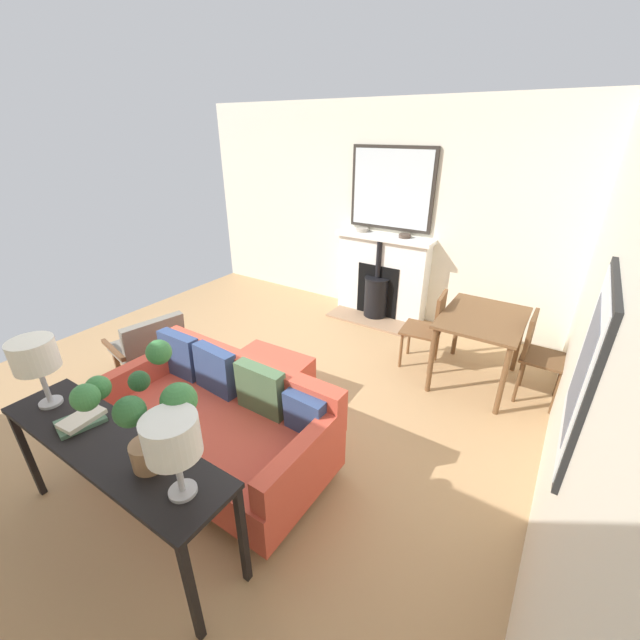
{
  "coord_description": "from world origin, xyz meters",
  "views": [
    {
      "loc": [
        2.37,
        2.44,
        2.4
      ],
      "look_at": [
        -0.56,
        0.53,
        0.71
      ],
      "focal_mm": 22.29,
      "sensor_mm": 36.0,
      "label": 1
    }
  ],
  "objects_px": {
    "sofa": "(219,421)",
    "table_lamp_near_end": "(34,357)",
    "book_stack": "(81,420)",
    "dining_table": "(482,326)",
    "dining_chair_near_fireplace": "(430,325)",
    "ottoman": "(269,374)",
    "console_table": "(112,453)",
    "armchair_accent": "(150,344)",
    "mantel_bowl_far": "(405,236)",
    "dining_chair_by_back_wall": "(537,350)",
    "potted_plant": "(145,408)",
    "mantel_bowl_near": "(362,230)",
    "table_lamp_far_end": "(172,439)",
    "fireplace": "(381,280)"
  },
  "relations": [
    {
      "from": "ottoman",
      "to": "console_table",
      "type": "bearing_deg",
      "value": 7.08
    },
    {
      "from": "ottoman",
      "to": "potted_plant",
      "type": "height_order",
      "value": "potted_plant"
    },
    {
      "from": "mantel_bowl_far",
      "to": "table_lamp_near_end",
      "type": "height_order",
      "value": "table_lamp_near_end"
    },
    {
      "from": "dining_chair_near_fireplace",
      "to": "mantel_bowl_near",
      "type": "bearing_deg",
      "value": -126.28
    },
    {
      "from": "armchair_accent",
      "to": "dining_chair_near_fireplace",
      "type": "distance_m",
      "value": 2.92
    },
    {
      "from": "mantel_bowl_far",
      "to": "potted_plant",
      "type": "distance_m",
      "value": 3.98
    },
    {
      "from": "dining_table",
      "to": "book_stack",
      "type": "bearing_deg",
      "value": -29.53
    },
    {
      "from": "ottoman",
      "to": "sofa",
      "type": "bearing_deg",
      "value": 13.41
    },
    {
      "from": "dining_chair_near_fireplace",
      "to": "ottoman",
      "type": "bearing_deg",
      "value": -39.01
    },
    {
      "from": "fireplace",
      "to": "book_stack",
      "type": "relative_size",
      "value": 4.49
    },
    {
      "from": "mantel_bowl_far",
      "to": "dining_chair_by_back_wall",
      "type": "distance_m",
      "value": 2.15
    },
    {
      "from": "console_table",
      "to": "table_lamp_far_end",
      "type": "distance_m",
      "value": 0.78
    },
    {
      "from": "book_stack",
      "to": "dining_chair_by_back_wall",
      "type": "distance_m",
      "value": 3.74
    },
    {
      "from": "table_lamp_near_end",
      "to": "mantel_bowl_near",
      "type": "bearing_deg",
      "value": 177.48
    },
    {
      "from": "table_lamp_near_end",
      "to": "dining_chair_by_back_wall",
      "type": "distance_m",
      "value": 4.0
    },
    {
      "from": "potted_plant",
      "to": "table_lamp_far_end",
      "type": "bearing_deg",
      "value": 79.76
    },
    {
      "from": "mantel_bowl_far",
      "to": "dining_chair_near_fireplace",
      "type": "xyz_separation_m",
      "value": [
        1.01,
        0.76,
        -0.65
      ]
    },
    {
      "from": "ottoman",
      "to": "console_table",
      "type": "height_order",
      "value": "console_table"
    },
    {
      "from": "ottoman",
      "to": "table_lamp_near_end",
      "type": "distance_m",
      "value": 1.92
    },
    {
      "from": "console_table",
      "to": "dining_table",
      "type": "bearing_deg",
      "value": 154.79
    },
    {
      "from": "potted_plant",
      "to": "sofa",
      "type": "bearing_deg",
      "value": -152.18
    },
    {
      "from": "ottoman",
      "to": "fireplace",
      "type": "bearing_deg",
      "value": 178.17
    },
    {
      "from": "mantel_bowl_far",
      "to": "book_stack",
      "type": "height_order",
      "value": "mantel_bowl_far"
    },
    {
      "from": "armchair_accent",
      "to": "dining_chair_near_fireplace",
      "type": "xyz_separation_m",
      "value": [
        -1.81,
        2.29,
        0.08
      ]
    },
    {
      "from": "table_lamp_near_end",
      "to": "dining_chair_by_back_wall",
      "type": "relative_size",
      "value": 0.54
    },
    {
      "from": "armchair_accent",
      "to": "console_table",
      "type": "xyz_separation_m",
      "value": [
        1.2,
        1.39,
        0.26
      ]
    },
    {
      "from": "dining_table",
      "to": "dining_chair_by_back_wall",
      "type": "distance_m",
      "value": 0.53
    },
    {
      "from": "table_lamp_near_end",
      "to": "dining_table",
      "type": "height_order",
      "value": "table_lamp_near_end"
    },
    {
      "from": "sofa",
      "to": "table_lamp_near_end",
      "type": "height_order",
      "value": "table_lamp_near_end"
    },
    {
      "from": "ottoman",
      "to": "table_lamp_far_end",
      "type": "bearing_deg",
      "value": 27.35
    },
    {
      "from": "console_table",
      "to": "book_stack",
      "type": "bearing_deg",
      "value": -91.06
    },
    {
      "from": "ottoman",
      "to": "dining_chair_by_back_wall",
      "type": "distance_m",
      "value": 2.54
    },
    {
      "from": "mantel_bowl_near",
      "to": "armchair_accent",
      "type": "xyz_separation_m",
      "value": [
        2.81,
        -0.92,
        -0.73
      ]
    },
    {
      "from": "mantel_bowl_near",
      "to": "book_stack",
      "type": "distance_m",
      "value": 4.03
    },
    {
      "from": "armchair_accent",
      "to": "table_lamp_far_end",
      "type": "relative_size",
      "value": 1.69
    },
    {
      "from": "armchair_accent",
      "to": "table_lamp_near_end",
      "type": "distance_m",
      "value": 1.58
    },
    {
      "from": "ottoman",
      "to": "dining_chair_near_fireplace",
      "type": "distance_m",
      "value": 1.78
    },
    {
      "from": "armchair_accent",
      "to": "potted_plant",
      "type": "relative_size",
      "value": 1.17
    },
    {
      "from": "console_table",
      "to": "dining_chair_by_back_wall",
      "type": "bearing_deg",
      "value": 147.28
    },
    {
      "from": "potted_plant",
      "to": "mantel_bowl_far",
      "type": "bearing_deg",
      "value": -176.26
    },
    {
      "from": "mantel_bowl_near",
      "to": "dining_table",
      "type": "xyz_separation_m",
      "value": [
        1.02,
        1.88,
        -0.52
      ]
    },
    {
      "from": "table_lamp_near_end",
      "to": "dining_table",
      "type": "xyz_separation_m",
      "value": [
        -3.0,
        2.06,
        -0.49
      ]
    },
    {
      "from": "sofa",
      "to": "dining_chair_by_back_wall",
      "type": "xyz_separation_m",
      "value": [
        -2.19,
        1.94,
        0.18
      ]
    },
    {
      "from": "sofa",
      "to": "console_table",
      "type": "distance_m",
      "value": 0.88
    },
    {
      "from": "console_table",
      "to": "ottoman",
      "type": "bearing_deg",
      "value": -172.92
    },
    {
      "from": "armchair_accent",
      "to": "potted_plant",
      "type": "height_order",
      "value": "potted_plant"
    },
    {
      "from": "dining_chair_near_fireplace",
      "to": "armchair_accent",
      "type": "bearing_deg",
      "value": -51.74
    },
    {
      "from": "potted_plant",
      "to": "book_stack",
      "type": "relative_size",
      "value": 2.24
    },
    {
      "from": "book_stack",
      "to": "dining_table",
      "type": "height_order",
      "value": "book_stack"
    },
    {
      "from": "mantel_bowl_far",
      "to": "dining_table",
      "type": "distance_m",
      "value": 1.71
    }
  ]
}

